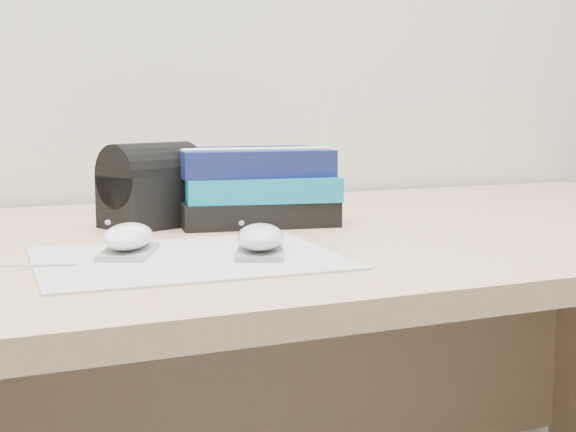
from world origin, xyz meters
name	(u,v)px	position (x,y,z in m)	size (l,w,h in m)	color
desk	(304,375)	(0.00, 1.64, 0.50)	(1.60, 0.80, 0.73)	tan
mousepad	(187,258)	(-0.24, 1.42, 0.73)	(0.33, 0.25, 0.00)	#9F9FA7
mouse_rear	(128,239)	(-0.30, 1.46, 0.75)	(0.09, 0.11, 0.04)	#A4A5A7
mouse_front	(260,239)	(-0.16, 1.40, 0.75)	(0.08, 0.11, 0.04)	gray
book_stack	(253,186)	(-0.07, 1.67, 0.78)	(0.25, 0.21, 0.11)	black
pouch	(152,186)	(-0.22, 1.68, 0.79)	(0.15, 0.13, 0.12)	black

